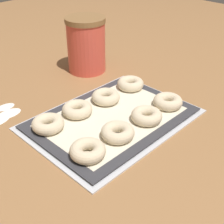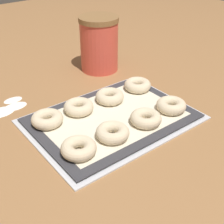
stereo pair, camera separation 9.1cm
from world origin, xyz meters
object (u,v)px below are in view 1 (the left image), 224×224
(baking_tray, at_px, (112,119))
(bagel_front_far_left, at_px, (88,151))
(bagel_front_far_right, at_px, (168,102))
(bagel_back_far_left, at_px, (48,124))
(flour_canister, at_px, (86,45))
(bagel_back_mid_left, at_px, (77,109))
(bagel_front_mid_right, at_px, (147,116))
(bagel_back_far_right, at_px, (130,84))
(bagel_back_mid_right, at_px, (106,97))
(bagel_front_mid_left, at_px, (118,132))

(baking_tray, distance_m, bagel_front_far_left, 0.17)
(bagel_front_far_left, distance_m, bagel_front_far_right, 0.29)
(bagel_back_far_left, relative_size, flour_canister, 0.44)
(bagel_back_mid_left, bearing_deg, bagel_front_far_left, -122.72)
(bagel_front_far_left, bearing_deg, bagel_front_mid_right, -0.93)
(bagel_front_mid_right, xyz_separation_m, bagel_front_far_right, (0.10, 0.00, 0.00))
(flour_canister, bearing_deg, bagel_back_mid_left, -136.52)
(bagel_back_mid_left, bearing_deg, bagel_back_far_right, -0.51)
(bagel_back_far_left, relative_size, bagel_back_mid_left, 1.00)
(bagel_back_mid_right, bearing_deg, bagel_front_mid_left, -125.30)
(flour_canister, bearing_deg, bagel_front_far_left, -131.50)
(bagel_front_mid_right, bearing_deg, flour_canister, 71.98)
(bagel_back_mid_right, height_order, bagel_back_far_right, same)
(bagel_back_far_right, distance_m, flour_canister, 0.22)
(bagel_front_far_left, xyz_separation_m, bagel_front_mid_right, (0.20, -0.00, 0.00))
(bagel_back_far_left, xyz_separation_m, bagel_back_mid_right, (0.19, -0.01, 0.00))
(flour_canister, bearing_deg, bagel_back_far_right, -93.18)
(bagel_front_far_left, bearing_deg, bagel_front_mid_left, 0.12)
(bagel_back_far_left, xyz_separation_m, bagel_back_far_right, (0.30, -0.00, 0.00))
(baking_tray, bearing_deg, flour_canister, 59.70)
(bagel_front_far_left, relative_size, bagel_front_far_right, 1.00)
(bagel_front_mid_right, distance_m, bagel_back_mid_right, 0.14)
(baking_tray, relative_size, bagel_front_mid_right, 5.29)
(flour_canister, bearing_deg, bagel_back_far_left, -146.33)
(bagel_front_far_left, height_order, bagel_back_far_right, same)
(bagel_back_mid_left, bearing_deg, bagel_front_far_right, -36.00)
(baking_tray, xyz_separation_m, bagel_back_far_right, (0.15, 0.07, 0.02))
(bagel_back_mid_right, bearing_deg, bagel_back_far_left, 178.34)
(bagel_front_far_right, xyz_separation_m, flour_canister, (0.02, 0.35, 0.07))
(bagel_front_far_right, bearing_deg, bagel_back_far_left, 153.69)
(bagel_front_mid_right, bearing_deg, bagel_front_mid_left, 178.12)
(bagel_front_far_left, bearing_deg, bagel_back_far_left, 89.81)
(bagel_front_far_left, distance_m, flour_canister, 0.48)
(bagel_back_far_left, xyz_separation_m, bagel_back_mid_left, (0.09, 0.00, 0.00))
(baking_tray, xyz_separation_m, flour_canister, (0.16, 0.28, 0.09))
(baking_tray, height_order, bagel_front_mid_right, bagel_front_mid_right)
(bagel_front_mid_right, xyz_separation_m, bagel_back_far_left, (-0.20, 0.15, 0.00))
(bagel_back_far_right, bearing_deg, bagel_back_far_left, 179.70)
(flour_canister, bearing_deg, bagel_front_far_right, -93.18)
(bagel_back_mid_right, bearing_deg, bagel_front_mid_right, -88.45)
(flour_canister, bearing_deg, bagel_back_mid_right, -119.31)
(bagel_front_mid_right, relative_size, bagel_front_far_right, 1.00)
(flour_canister, bearing_deg, baking_tray, -120.30)
(bagel_back_mid_left, bearing_deg, bagel_back_mid_right, -3.36)
(bagel_front_mid_left, bearing_deg, flour_canister, 58.22)
(bagel_back_far_left, height_order, flour_canister, flour_canister)
(bagel_front_far_right, bearing_deg, bagel_back_mid_left, 144.00)
(bagel_front_far_right, distance_m, bagel_back_far_left, 0.33)
(bagel_back_far_right, bearing_deg, baking_tray, -154.80)
(bagel_back_far_right, height_order, flour_canister, flour_canister)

